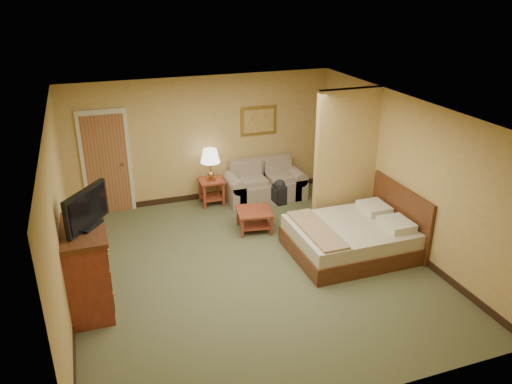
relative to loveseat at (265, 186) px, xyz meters
name	(u,v)px	position (x,y,z in m)	size (l,w,h in m)	color
floor	(251,267)	(-1.20, -2.57, -0.27)	(6.00, 6.00, 0.00)	#505436
ceiling	(250,111)	(-1.20, -2.57, 2.33)	(6.00, 6.00, 0.00)	white
back_wall	(203,140)	(-1.20, 0.43, 1.03)	(5.50, 0.02, 2.60)	tan
left_wall	(59,221)	(-3.95, -2.57, 1.03)	(0.02, 6.00, 2.60)	tan
right_wall	(404,173)	(1.55, -2.57, 1.03)	(0.02, 6.00, 2.60)	tan
partition	(346,160)	(0.95, -1.65, 1.03)	(1.20, 0.15, 2.60)	tan
door	(107,163)	(-3.15, 0.39, 0.76)	(0.94, 0.16, 2.10)	beige
baseboard	(206,195)	(-1.20, 0.42, -0.21)	(5.50, 0.02, 0.12)	black
loveseat	(265,186)	(0.00, 0.00, 0.00)	(1.66, 0.77, 0.84)	gray
side_table	(211,188)	(-1.15, 0.08, 0.09)	(0.49, 0.49, 0.54)	maroon
table_lamp	(210,157)	(-1.15, 0.08, 0.77)	(0.40, 0.40, 0.66)	#B17A41
coffee_table	(254,216)	(-0.70, -1.33, 0.02)	(0.72, 0.72, 0.40)	maroon
wall_picture	(259,121)	(0.00, 0.40, 1.33)	(0.79, 0.04, 0.62)	#B78E3F
dresser	(87,268)	(-3.67, -2.81, 0.36)	(0.62, 1.18, 1.26)	maroon
tv	(86,210)	(-3.57, -2.81, 1.24)	(0.57, 0.75, 0.54)	black
bed	(354,237)	(0.62, -2.67, 0.02)	(1.98, 1.68, 1.09)	#4A2311
backpack	(280,191)	(-0.25, -1.45, 0.50)	(0.21, 0.28, 0.46)	black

